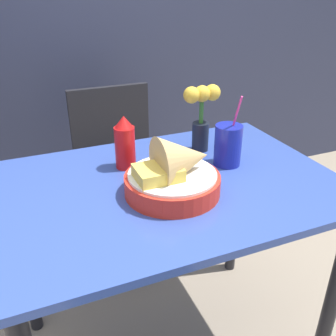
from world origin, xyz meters
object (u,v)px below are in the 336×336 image
object	(u,v)px
food_basket	(176,173)
flower_vase	(201,112)
drink_cup	(228,146)
chair_far_window	(117,159)
ketchup_bottle	(125,143)

from	to	relation	value
food_basket	flower_vase	world-z (taller)	flower_vase
drink_cup	chair_far_window	bearing A→B (deg)	106.70
chair_far_window	ketchup_bottle	bearing A→B (deg)	-101.43
food_basket	drink_cup	size ratio (longest dim) A/B	1.14
flower_vase	food_basket	bearing A→B (deg)	-129.79
chair_far_window	ketchup_bottle	xyz separation A→B (m)	(-0.12, -0.58, 0.33)
food_basket	flower_vase	bearing A→B (deg)	50.21
drink_cup	flower_vase	distance (m)	0.17
ketchup_bottle	flower_vase	size ratio (longest dim) A/B	0.75
chair_far_window	drink_cup	bearing A→B (deg)	-73.30
food_basket	ketchup_bottle	xyz separation A→B (m)	(-0.09, 0.22, 0.02)
ketchup_bottle	drink_cup	size ratio (longest dim) A/B	0.73
chair_far_window	flower_vase	bearing A→B (deg)	-72.00
chair_far_window	ketchup_bottle	size ratio (longest dim) A/B	4.77
chair_far_window	food_basket	bearing A→B (deg)	-92.20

